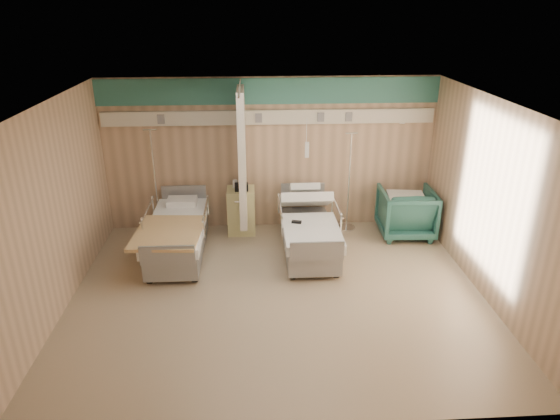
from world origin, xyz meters
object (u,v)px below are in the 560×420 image
at_px(visitor_armchair, 406,212).
at_px(iv_stand_left, 158,212).
at_px(bedside_cabinet, 241,211).
at_px(bed_left, 178,239).
at_px(iv_stand_right, 347,210).
at_px(bed_right, 309,236).

height_order(visitor_armchair, iv_stand_left, iv_stand_left).
distance_m(bedside_cabinet, visitor_armchair, 3.02).
xyz_separation_m(visitor_armchair, iv_stand_left, (-4.53, 0.36, -0.04)).
relative_size(bed_left, visitor_armchair, 2.22).
relative_size(bed_left, bedside_cabinet, 2.54).
xyz_separation_m(bed_left, iv_stand_right, (3.03, 0.93, 0.06)).
bearing_deg(visitor_armchair, bed_left, 10.87).
xyz_separation_m(bedside_cabinet, visitor_armchair, (3.00, -0.30, 0.02)).
bearing_deg(bed_left, bedside_cabinet, 40.60).
bearing_deg(bedside_cabinet, bed_right, -38.05).
height_order(visitor_armchair, iv_stand_right, iv_stand_right).
height_order(bed_left, visitor_armchair, visitor_armchair).
xyz_separation_m(bed_right, iv_stand_left, (-2.68, 0.96, 0.09)).
bearing_deg(visitor_armchair, iv_stand_left, -2.13).
relative_size(bed_right, visitor_armchair, 2.22).
height_order(bed_right, iv_stand_right, iv_stand_right).
bearing_deg(bed_left, iv_stand_left, 116.53).
height_order(bedside_cabinet, iv_stand_left, iv_stand_left).
distance_m(visitor_armchair, iv_stand_left, 4.54).
distance_m(bed_right, iv_stand_right, 1.25).
xyz_separation_m(bed_right, bedside_cabinet, (-1.15, 0.90, 0.11)).
relative_size(bedside_cabinet, visitor_armchair, 0.87).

